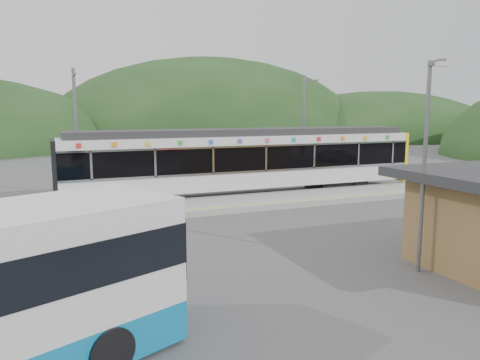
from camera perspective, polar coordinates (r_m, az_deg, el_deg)
name	(u,v)px	position (r m, az deg, el deg)	size (l,w,h in m)	color
ground	(261,221)	(20.53, 2.63, -4.98)	(120.00, 120.00, 0.00)	#4C4C4F
hills	(319,192)	(28.00, 9.55, -1.45)	(146.00, 149.00, 26.00)	#1E3D19
platform	(234,204)	(23.46, -0.78, -2.88)	(26.00, 3.20, 0.30)	#9E9E99
yellow_line	(244,205)	(22.25, 0.46, -3.11)	(26.00, 0.10, 0.01)	yellow
train	(247,159)	(26.35, 0.83, 2.59)	(20.44, 3.01, 3.74)	black
catenary_mast_west	(76,132)	(26.71, -19.33, 5.60)	(0.18, 1.80, 7.00)	slate
catenary_mast_east	(304,128)	(30.83, 7.78, 6.33)	(0.18, 1.80, 7.00)	slate
lamp_post	(428,149)	(14.42, 21.99, 3.47)	(0.54, 1.14, 6.17)	slate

